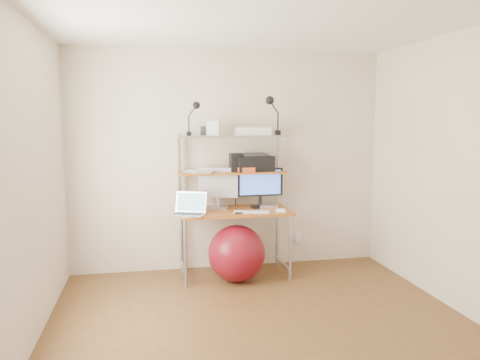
% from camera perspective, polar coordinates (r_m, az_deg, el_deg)
% --- Properties ---
extents(room, '(3.60, 3.60, 3.60)m').
position_cam_1_polar(room, '(3.64, 3.48, -0.09)').
color(room, brown).
rests_on(room, ground).
extents(computer_desk, '(1.20, 0.60, 1.57)m').
position_cam_1_polar(computer_desk, '(5.13, -0.81, -1.19)').
color(computer_desk, '#B16322').
rests_on(computer_desk, ground).
extents(desktop, '(1.20, 0.60, 0.00)m').
position_cam_1_polar(desktop, '(5.11, -0.68, -3.68)').
color(desktop, '#B16322').
rests_on(desktop, computer_desk).
extents(mid_shelf, '(1.18, 0.34, 0.00)m').
position_cam_1_polar(mid_shelf, '(5.17, -0.95, 1.06)').
color(mid_shelf, '#B16322').
rests_on(mid_shelf, computer_desk).
extents(top_shelf, '(1.18, 0.34, 0.00)m').
position_cam_1_polar(top_shelf, '(5.14, -0.96, 5.49)').
color(top_shelf, '#A6A6AA').
rests_on(top_shelf, computer_desk).
extents(floor, '(3.60, 3.60, 0.00)m').
position_cam_1_polar(floor, '(4.00, 3.33, -18.14)').
color(floor, brown).
rests_on(floor, ground).
extents(wall_outlet, '(0.08, 0.01, 0.12)m').
position_cam_1_polar(wall_outlet, '(5.74, 7.12, -6.99)').
color(wall_outlet, white).
rests_on(wall_outlet, room).
extents(monitor_silver, '(0.43, 0.21, 0.49)m').
position_cam_1_polar(monitor_silver, '(5.17, -2.68, -0.64)').
color(monitor_silver, '#B3B2B7').
rests_on(monitor_silver, desktop).
extents(monitor_black, '(0.52, 0.15, 0.52)m').
position_cam_1_polar(monitor_black, '(5.23, 2.46, -0.53)').
color(monitor_black, black).
rests_on(monitor_black, desktop).
extents(laptop, '(0.41, 0.37, 0.29)m').
position_cam_1_polar(laptop, '(4.90, -6.12, -3.62)').
color(laptop, silver).
rests_on(laptop, desktop).
extents(keyboard, '(0.40, 0.21, 0.01)m').
position_cam_1_polar(keyboard, '(4.99, 1.40, -3.90)').
color(keyboard, white).
rests_on(keyboard, desktop).
extents(mouse, '(0.11, 0.08, 0.03)m').
position_cam_1_polar(mouse, '(5.04, 4.96, -3.70)').
color(mouse, white).
rests_on(mouse, desktop).
extents(mac_mini, '(0.25, 0.25, 0.04)m').
position_cam_1_polar(mac_mini, '(5.27, 3.57, -3.15)').
color(mac_mini, silver).
rests_on(mac_mini, desktop).
extents(phone, '(0.09, 0.14, 0.01)m').
position_cam_1_polar(phone, '(4.97, -0.37, -3.93)').
color(phone, black).
rests_on(phone, desktop).
extents(printer, '(0.44, 0.32, 0.20)m').
position_cam_1_polar(printer, '(5.22, 1.67, 2.13)').
color(printer, black).
rests_on(printer, mid_shelf).
extents(nas_cube, '(0.14, 0.14, 0.20)m').
position_cam_1_polar(nas_cube, '(5.16, -0.46, 2.17)').
color(nas_cube, black).
rests_on(nas_cube, mid_shelf).
extents(red_box, '(0.20, 0.15, 0.05)m').
position_cam_1_polar(red_box, '(5.11, 0.75, 1.28)').
color(red_box, '#BC431E').
rests_on(red_box, mid_shelf).
extents(scanner, '(0.37, 0.25, 0.10)m').
position_cam_1_polar(scanner, '(5.22, 1.55, 6.03)').
color(scanner, white).
rests_on(scanner, top_shelf).
extents(box_white, '(0.15, 0.14, 0.16)m').
position_cam_1_polar(box_white, '(5.10, -3.32, 6.34)').
color(box_white, white).
rests_on(box_white, top_shelf).
extents(box_grey, '(0.10, 0.10, 0.10)m').
position_cam_1_polar(box_grey, '(5.13, -4.21, 6.02)').
color(box_grey, '#2E2D30').
rests_on(box_grey, top_shelf).
extents(clip_lamp_left, '(0.14, 0.08, 0.36)m').
position_cam_1_polar(clip_lamp_left, '(5.00, -5.54, 8.40)').
color(clip_lamp_left, black).
rests_on(clip_lamp_left, top_shelf).
extents(clip_lamp_right, '(0.17, 0.09, 0.42)m').
position_cam_1_polar(clip_lamp_right, '(5.19, 3.87, 8.91)').
color(clip_lamp_right, black).
rests_on(clip_lamp_right, top_shelf).
extents(exercise_ball, '(0.61, 0.61, 0.61)m').
position_cam_1_polar(exercise_ball, '(5.04, -0.41, -8.94)').
color(exercise_ball, maroon).
rests_on(exercise_ball, floor).
extents(paper_stack, '(0.39, 0.41, 0.02)m').
position_cam_1_polar(paper_stack, '(5.12, -4.98, 1.08)').
color(paper_stack, white).
rests_on(paper_stack, mid_shelf).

